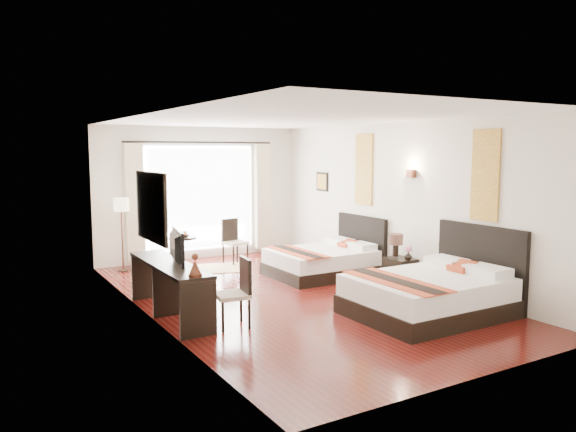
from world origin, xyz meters
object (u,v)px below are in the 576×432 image
floor_lamp (121,210)px  nightstand (400,272)px  vase (408,255)px  fruit_bowl (184,236)px  bed_near (432,293)px  table_lamp (396,241)px  bed_far (325,260)px  window_chair (235,250)px  side_table (183,252)px  television (172,247)px  desk_chair (234,306)px  console_desk (170,289)px

floor_lamp → nightstand: bearing=-43.4°
vase → fruit_bowl: 4.37m
bed_near → floor_lamp: floor_lamp is taller
table_lamp → vase: (0.02, -0.30, -0.19)m
bed_far → vase: bed_far is taller
nightstand → window_chair: size_ratio=0.55×
bed_far → side_table: bed_far is taller
floor_lamp → fruit_bowl: floor_lamp is taller
bed_near → television: (-3.20, 1.75, 0.68)m
table_lamp → desk_chair: desk_chair is taller
desk_chair → bed_far: bearing=-137.0°
bed_near → desk_chair: (-2.66, 0.93, -0.04)m
console_desk → floor_lamp: 3.38m
table_lamp → television: size_ratio=0.47×
bed_far → desk_chair: 3.38m
nightstand → desk_chair: bearing=-170.3°
floor_lamp → window_chair: 2.40m
bed_near → bed_far: bearing=87.5°
window_chair → floor_lamp: bearing=-110.6°
bed_far → window_chair: (-0.97, 1.87, -0.00)m
vase → fruit_bowl: size_ratio=0.66×
fruit_bowl → side_table: bearing=119.4°
fruit_bowl → vase: bearing=-52.2°
nightstand → desk_chair: 3.47m
bed_far → television: (-3.32, -1.11, 0.71)m
window_chair → console_desk: bearing=-50.1°
bed_near → floor_lamp: bearing=120.7°
table_lamp → side_table: (-2.68, 3.18, -0.45)m
window_chair → vase: bearing=14.3°
vase → window_chair: window_chair is taller
bed_near → vase: (0.75, 1.32, 0.26)m
floor_lamp → fruit_bowl: bearing=-17.0°
console_desk → bed_far: bearing=17.0°
table_lamp → desk_chair: 3.49m
side_table → fruit_bowl: (0.02, -0.03, 0.34)m
console_desk → television: (0.02, -0.09, 0.62)m
table_lamp → nightstand: bearing=-72.8°
bed_near → window_chair: bed_near is taller
side_table → desk_chair: bearing=-100.5°
nightstand → television: 4.04m
desk_chair → console_desk: bearing=-49.7°
nightstand → floor_lamp: 5.31m
bed_far → desk_chair: (-2.78, -1.92, -0.00)m
table_lamp → window_chair: bearing=117.0°
vase → floor_lamp: floor_lamp is taller
console_desk → desk_chair: desk_chair is taller
table_lamp → side_table: bearing=130.1°
bed_far → table_lamp: (0.61, -1.24, 0.49)m
side_table → fruit_bowl: fruit_bowl is taller
vase → desk_chair: 3.44m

